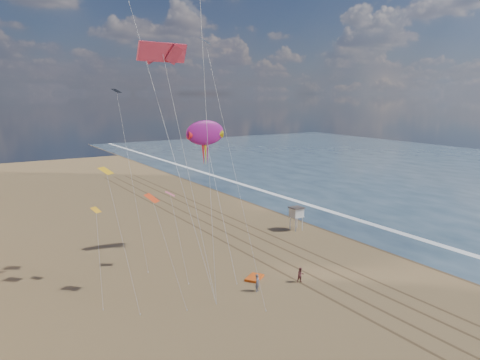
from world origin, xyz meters
name	(u,v)px	position (x,y,z in m)	size (l,w,h in m)	color
ground	(411,333)	(0.00, 0.00, 0.00)	(260.00, 260.00, 0.00)	brown
ocean	(479,180)	(75.00, 40.00, 0.00)	(260.00, 260.00, 0.00)	#2D4456
wet_sand	(296,209)	(19.00, 40.00, 0.00)	(260.00, 260.00, 0.00)	#42301E
foam	(314,206)	(23.20, 40.00, 0.00)	(260.00, 260.00, 0.00)	white
tracks	(249,238)	(2.55, 30.00, 0.01)	(7.68, 120.00, 0.01)	brown
lifeguard_stand	(296,212)	(11.01, 29.83, 2.73)	(1.96, 1.96, 3.54)	white
grounded_kite	(254,278)	(-4.89, 17.18, 0.13)	(2.29, 1.46, 0.26)	#FB5A15
show_kite	(205,133)	(-4.52, 29.35, 15.37)	(4.91, 6.77, 19.30)	#A61987
kite_flyer_a	(257,283)	(-6.43, 14.28, 0.93)	(0.68, 0.44, 1.85)	slate
kite_flyer_b	(301,275)	(-1.12, 13.74, 0.85)	(0.82, 0.64, 1.69)	brown
small_kites	(145,147)	(-14.41, 24.59, 14.68)	(12.98, 14.42, 18.51)	#F8A61A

